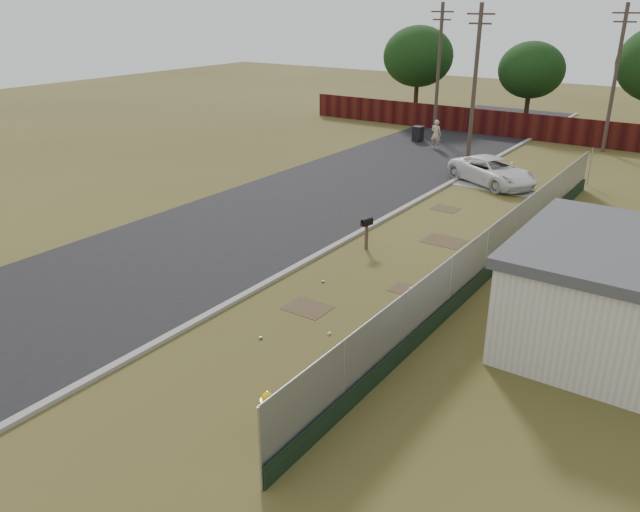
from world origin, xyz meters
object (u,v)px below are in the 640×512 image
Objects in this scene: pickup_truck at (493,171)px; fire_hydrant at (268,410)px; trash_bin at (418,134)px; mailbox at (367,225)px; pedestrian at (436,134)px.

fire_hydrant is at bearing -144.70° from pickup_truck.
trash_bin is at bearing 110.29° from fire_hydrant.
trash_bin is (-7.45, 19.59, -0.47)m from mailbox.
trash_bin is (-8.16, 7.68, -0.17)m from pickup_truck.
fire_hydrant is at bearing -69.71° from trash_bin.
pedestrian is at bearing 72.33° from pickup_truck.
mailbox is at bearing -69.18° from trash_bin.
pickup_truck is (-3.08, 22.72, 0.27)m from fire_hydrant.
pickup_truck is 8.75m from pedestrian.
pickup_truck is 11.21m from trash_bin.
pedestrian is at bearing -36.12° from trash_bin.
fire_hydrant is 0.49× the size of pedestrian.
mailbox is 0.25× the size of pickup_truck.
pedestrian is (-6.16, 6.21, 0.24)m from pickup_truck.
pedestrian is 1.82× the size of trash_bin.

